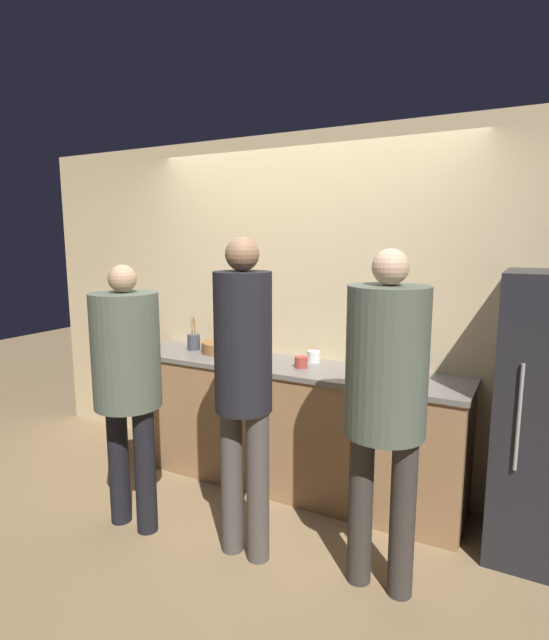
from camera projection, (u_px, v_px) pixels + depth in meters
name	position (u px, v px, depth m)	size (l,w,h in m)	color
ground_plane	(266.00, 503.00, 3.49)	(14.00, 14.00, 0.00)	#8C704C
wall_back	(304.00, 309.00, 3.81)	(5.20, 0.06, 2.60)	#D6BC8C
counter	(287.00, 424.00, 3.70)	(2.58, 0.59, 0.93)	#9E754C
person_left	(127.00, 370.00, 3.06)	(0.41, 0.41, 1.68)	black
person_center	(243.00, 375.00, 2.77)	(0.32, 0.32, 1.85)	#4C4742
person_right	(386.00, 387.00, 2.48)	(0.41, 0.41, 1.79)	#38332D
fruit_bowl	(222.00, 347.00, 3.98)	(0.32, 0.32, 0.13)	brown
utensil_crock	(194.00, 341.00, 4.06)	(0.10, 0.10, 0.27)	#3D424C
bottle_dark	(425.00, 362.00, 3.31)	(0.06, 0.06, 0.22)	#333338
bottle_red	(247.00, 345.00, 3.87)	(0.07, 0.07, 0.21)	red
cup_white	(314.00, 357.00, 3.66)	(0.10, 0.10, 0.08)	white
cup_red	(301.00, 362.00, 3.50)	(0.09, 0.09, 0.08)	#A33D33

